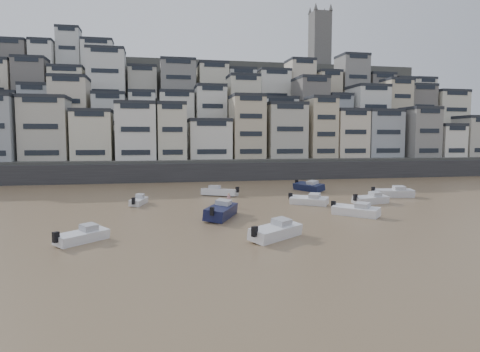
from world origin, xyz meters
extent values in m
plane|color=#896949|center=(0.00, 0.00, 0.00)|extent=(400.00, 400.00, 0.00)
cube|color=#38383A|center=(10.00, 65.00, 1.75)|extent=(140.00, 3.00, 3.50)
cube|color=#4C4C47|center=(15.00, 72.00, 2.00)|extent=(140.00, 14.00, 4.00)
cube|color=#4C4C47|center=(15.00, 84.00, 5.00)|extent=(140.00, 14.00, 10.00)
cube|color=#4C4C47|center=(15.00, 96.00, 9.00)|extent=(140.00, 14.00, 18.00)
cube|color=#4C4C47|center=(15.00, 108.00, 13.00)|extent=(140.00, 16.00, 26.00)
cube|color=#4C4C47|center=(15.00, 122.00, 16.00)|extent=(140.00, 18.00, 32.00)
cube|color=#66635E|center=(55.00, 120.00, 41.00)|extent=(6.00, 6.00, 18.00)
camera|label=1|loc=(-0.55, -17.79, 8.30)|focal=32.00mm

